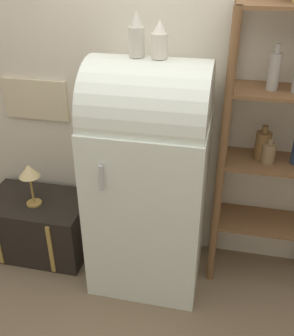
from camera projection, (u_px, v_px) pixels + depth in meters
name	position (u px, v px, depth m)	size (l,w,h in m)	color
ground_plane	(142.00, 290.00, 2.75)	(12.00, 12.00, 0.00)	#7A664C
wall_back	(160.00, 77.00, 2.57)	(7.00, 0.09, 2.70)	beige
refrigerator	(149.00, 175.00, 2.53)	(0.73, 0.70, 1.56)	silver
suitcase_trunk	(39.00, 225.00, 3.03)	(0.76, 0.50, 0.45)	black
shelf_unit	(279.00, 143.00, 2.39)	(0.71, 0.33, 1.84)	brown
vase_left	(137.00, 36.00, 2.12)	(0.09, 0.09, 0.24)	beige
vase_center	(160.00, 40.00, 2.10)	(0.09, 0.09, 0.20)	silver
desk_lamp	(29.00, 174.00, 2.75)	(0.15, 0.15, 0.33)	#AD8942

